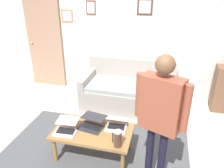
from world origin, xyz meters
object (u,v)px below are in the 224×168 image
object	(u,v)px
laptop_left	(92,124)
laptop_center	(116,124)
french_press	(118,139)
person_standing	(160,110)
coffee_table	(93,133)
interior_door	(45,43)
couch	(129,91)
laptop_right	(66,128)

from	to	relation	value
laptop_left	laptop_center	bearing A→B (deg)	-168.31
french_press	person_standing	world-z (taller)	person_standing
laptop_left	person_standing	xyz separation A→B (m)	(-0.90, 0.41, 0.59)
coffee_table	french_press	world-z (taller)	french_press
french_press	person_standing	bearing A→B (deg)	168.00
interior_door	couch	xyz separation A→B (m)	(-2.04, 0.54, -0.72)
laptop_left	french_press	world-z (taller)	french_press
laptop_left	french_press	bearing A→B (deg)	145.01
laptop_center	person_standing	world-z (taller)	person_standing
laptop_left	laptop_center	world-z (taller)	laptop_center
couch	laptop_right	xyz separation A→B (m)	(0.58, 1.60, 0.16)
coffee_table	person_standing	size ratio (longest dim) A/B	0.65
laptop_left	person_standing	world-z (taller)	person_standing
coffee_table	laptop_left	world-z (taller)	laptop_left
coffee_table	laptop_right	distance (m)	0.37
laptop_right	french_press	xyz separation A→B (m)	(-0.75, 0.13, 0.07)
coffee_table	french_press	distance (m)	0.48
interior_door	french_press	world-z (taller)	interior_door
interior_door	laptop_left	size ratio (longest dim) A/B	5.38
couch	coffee_table	distance (m)	1.53
laptop_left	couch	bearing A→B (deg)	-100.82
coffee_table	person_standing	xyz separation A→B (m)	(-0.86, 0.32, 0.69)
laptop_right	french_press	distance (m)	0.76
interior_door	laptop_left	xyz separation A→B (m)	(-1.77, 1.96, -0.56)
couch	laptop_center	bearing A→B (deg)	92.60
laptop_center	person_standing	distance (m)	0.95
coffee_table	person_standing	distance (m)	1.15
person_standing	interior_door	bearing A→B (deg)	-41.60
coffee_table	interior_door	bearing A→B (deg)	-48.61
couch	french_press	xyz separation A→B (m)	(-0.17, 1.73, 0.23)
laptop_left	laptop_center	size ratio (longest dim) A/B	1.26
coffee_table	laptop_center	world-z (taller)	laptop_center
laptop_right	coffee_table	bearing A→B (deg)	-164.99
laptop_center	french_press	distance (m)	0.40
coffee_table	french_press	bearing A→B (deg)	150.92
coffee_table	laptop_left	bearing A→B (deg)	-64.60
laptop_left	person_standing	distance (m)	1.16
laptop_left	interior_door	bearing A→B (deg)	-48.04
coffee_table	laptop_center	bearing A→B (deg)	-152.13
laptop_right	couch	bearing A→B (deg)	-109.85
person_standing	french_press	bearing A→B (deg)	-12.00
interior_door	coffee_table	distance (m)	2.81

